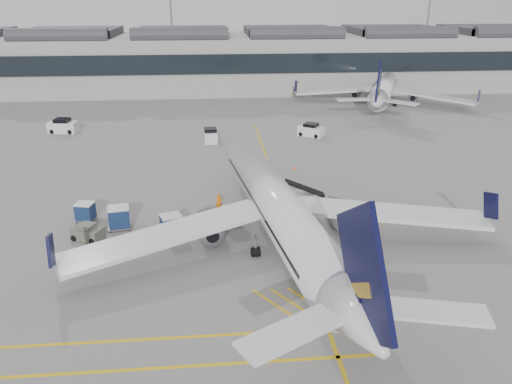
{
  "coord_description": "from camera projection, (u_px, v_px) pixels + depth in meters",
  "views": [
    {
      "loc": [
        3.48,
        -34.31,
        18.75
      ],
      "look_at": [
        6.78,
        2.61,
        4.0
      ],
      "focal_mm": 35.0,
      "sensor_mm": 36.0,
      "label": 1
    }
  ],
  "objects": [
    {
      "name": "ground",
      "position": [
        171.0,
        256.0,
        38.4
      ],
      "size": [
        220.0,
        220.0,
        0.0
      ],
      "primitive_type": "plane",
      "color": "gray",
      "rests_on": "ground"
    },
    {
      "name": "terminal",
      "position": [
        193.0,
        60.0,
        102.69
      ],
      "size": [
        200.0,
        20.45,
        12.4
      ],
      "color": "#9E9E99",
      "rests_on": "ground"
    },
    {
      "name": "light_masts",
      "position": [
        186.0,
        14.0,
        112.49
      ],
      "size": [
        113.0,
        0.6,
        25.45
      ],
      "color": "slate",
      "rests_on": "ground"
    },
    {
      "name": "apron_markings",
      "position": [
        282.0,
        201.0,
        48.47
      ],
      "size": [
        0.25,
        60.0,
        0.01
      ],
      "primitive_type": "cube",
      "color": "gold",
      "rests_on": "ground"
    },
    {
      "name": "airliner_main",
      "position": [
        280.0,
        210.0,
        39.27
      ],
      "size": [
        33.81,
        37.17,
        9.92
      ],
      "rotation": [
        0.0,
        0.0,
        0.14
      ],
      "color": "silver",
      "rests_on": "ground"
    },
    {
      "name": "airliner_far",
      "position": [
        384.0,
        89.0,
        90.48
      ],
      "size": [
        30.05,
        33.21,
        9.39
      ],
      "rotation": [
        0.0,
        0.0,
        -0.4
      ],
      "color": "silver",
      "rests_on": "ground"
    },
    {
      "name": "belt_loader",
      "position": [
        292.0,
        195.0,
        48.27
      ],
      "size": [
        5.27,
        1.91,
        2.15
      ],
      "rotation": [
        0.0,
        0.0,
        -0.03
      ],
      "color": "beige",
      "rests_on": "ground"
    },
    {
      "name": "baggage_cart_a",
      "position": [
        171.0,
        225.0,
        41.21
      ],
      "size": [
        2.14,
        1.95,
        1.86
      ],
      "rotation": [
        0.0,
        0.0,
        0.34
      ],
      "color": "gray",
      "rests_on": "ground"
    },
    {
      "name": "baggage_cart_b",
      "position": [
        231.0,
        216.0,
        42.96
      ],
      "size": [
        1.78,
        1.53,
        1.72
      ],
      "rotation": [
        0.0,
        0.0,
        0.12
      ],
      "color": "gray",
      "rests_on": "ground"
    },
    {
      "name": "baggage_cart_c",
      "position": [
        119.0,
        217.0,
        42.47
      ],
      "size": [
        2.1,
        1.83,
        1.97
      ],
      "rotation": [
        0.0,
        0.0,
        0.17
      ],
      "color": "gray",
      "rests_on": "ground"
    },
    {
      "name": "baggage_cart_d",
      "position": [
        85.0,
        211.0,
        43.97
      ],
      "size": [
        1.84,
        1.62,
        1.69
      ],
      "rotation": [
        0.0,
        0.0,
        -0.21
      ],
      "color": "gray",
      "rests_on": "ground"
    },
    {
      "name": "ramp_agent_a",
      "position": [
        219.0,
        203.0,
        45.76
      ],
      "size": [
        0.75,
        0.61,
        1.79
      ],
      "primitive_type": "imported",
      "rotation": [
        0.0,
        0.0,
        0.31
      ],
      "color": "orange",
      "rests_on": "ground"
    },
    {
      "name": "ramp_agent_b",
      "position": [
        231.0,
        218.0,
        42.68
      ],
      "size": [
        1.1,
        1.03,
        1.8
      ],
      "primitive_type": "imported",
      "rotation": [
        0.0,
        0.0,
        3.67
      ],
      "color": "#F54E0C",
      "rests_on": "ground"
    },
    {
      "name": "pushback_tug",
      "position": [
        88.0,
        233.0,
        40.73
      ],
      "size": [
        2.83,
        2.33,
        1.37
      ],
      "rotation": [
        0.0,
        0.0,
        -0.42
      ],
      "color": "#585D4F",
      "rests_on": "ground"
    },
    {
      "name": "safety_cone_nose",
      "position": [
        294.0,
        167.0,
        57.17
      ],
      "size": [
        0.33,
        0.33,
        0.45
      ],
      "primitive_type": "cone",
      "color": "#F24C0A",
      "rests_on": "ground"
    },
    {
      "name": "safety_cone_engine",
      "position": [
        339.0,
        217.0,
        44.4
      ],
      "size": [
        0.32,
        0.32,
        0.44
      ],
      "primitive_type": "cone",
      "color": "#F24C0A",
      "rests_on": "ground"
    },
    {
      "name": "service_van_left",
      "position": [
        63.0,
        126.0,
        72.19
      ],
      "size": [
        4.25,
        2.57,
        2.05
      ],
      "rotation": [
        0.0,
        0.0,
        -0.15
      ],
      "color": "silver",
      "rests_on": "ground"
    },
    {
      "name": "service_van_mid",
      "position": [
        210.0,
        135.0,
        67.94
      ],
      "size": [
        1.99,
        3.64,
        1.82
      ],
      "rotation": [
        0.0,
        0.0,
        1.64
      ],
      "color": "silver",
      "rests_on": "ground"
    },
    {
      "name": "service_van_right",
      "position": [
        311.0,
        130.0,
        70.46
      ],
      "size": [
        3.93,
        3.5,
        1.83
      ],
      "rotation": [
        0.0,
        0.0,
        -0.61
      ],
      "color": "silver",
      "rests_on": "ground"
    }
  ]
}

